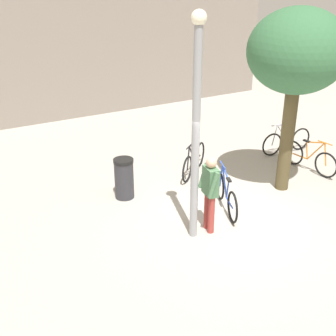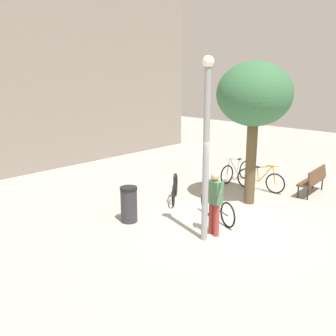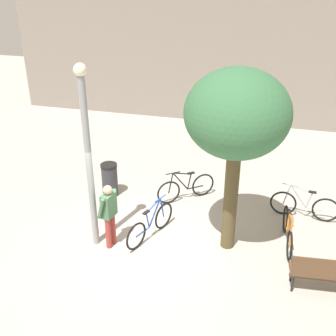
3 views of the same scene
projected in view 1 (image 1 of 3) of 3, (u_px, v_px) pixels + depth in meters
name	position (u px, v px, depth m)	size (l,w,h in m)	color
ground_plane	(228.00, 216.00, 9.76)	(36.00, 36.00, 0.00)	#A8A399
building_facade	(69.00, 0.00, 15.80)	(16.49, 2.00, 8.33)	gray
lamppost	(196.00, 121.00, 8.05)	(0.28, 0.28, 4.47)	gray
person_by_lamppost	(210.00, 189.00, 8.86)	(0.36, 0.62, 1.67)	#9E3833
plaza_tree	(297.00, 54.00, 9.70)	(2.27, 2.27, 4.40)	brown
bicycle_blue	(226.00, 194.00, 9.92)	(0.73, 1.69, 0.97)	black
bicycle_orange	(309.00, 158.00, 11.90)	(0.21, 1.81, 0.97)	black
bicycle_silver	(286.00, 141.00, 13.12)	(1.81, 0.19, 0.97)	black
bicycle_black	(194.00, 161.00, 11.72)	(1.46, 1.15, 0.97)	black
trash_bin	(124.00, 178.00, 10.41)	(0.49, 0.49, 1.01)	#2D2D33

